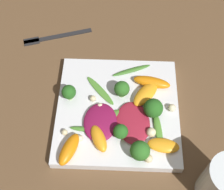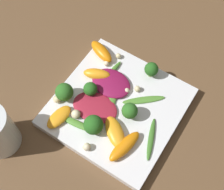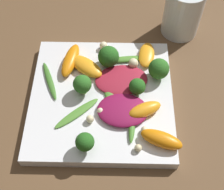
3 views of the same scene
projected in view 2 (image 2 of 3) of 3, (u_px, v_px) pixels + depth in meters
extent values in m
plane|color=brown|center=(117.00, 109.00, 0.66)|extent=(2.40, 2.40, 0.00)
cube|color=white|center=(117.00, 107.00, 0.65)|extent=(0.25, 0.25, 0.02)
ellipsoid|color=maroon|center=(95.00, 107.00, 0.64)|extent=(0.10, 0.08, 0.01)
ellipsoid|color=maroon|center=(111.00, 83.00, 0.66)|extent=(0.09, 0.07, 0.01)
ellipsoid|color=orange|center=(97.00, 74.00, 0.67)|extent=(0.06, 0.05, 0.02)
ellipsoid|color=orange|center=(101.00, 52.00, 0.70)|extent=(0.07, 0.05, 0.02)
ellipsoid|color=orange|center=(59.00, 117.00, 0.62)|extent=(0.04, 0.06, 0.01)
ellipsoid|color=orange|center=(124.00, 146.00, 0.59)|extent=(0.04, 0.08, 0.02)
ellipsoid|color=orange|center=(115.00, 133.00, 0.61)|extent=(0.08, 0.07, 0.02)
cylinder|color=#7A9E51|center=(94.00, 128.00, 0.61)|extent=(0.01, 0.01, 0.01)
sphere|color=#26601E|center=(93.00, 125.00, 0.60)|extent=(0.04, 0.04, 0.04)
cylinder|color=#7A9E51|center=(129.00, 114.00, 0.63)|extent=(0.01, 0.01, 0.01)
sphere|color=#2D6B23|center=(130.00, 111.00, 0.61)|extent=(0.03, 0.03, 0.03)
cylinder|color=#84AD5B|center=(65.00, 96.00, 0.65)|extent=(0.01, 0.01, 0.01)
sphere|color=#2D6B23|center=(64.00, 92.00, 0.63)|extent=(0.04, 0.04, 0.04)
cylinder|color=#7A9E51|center=(91.00, 92.00, 0.65)|extent=(0.01, 0.01, 0.01)
sphere|color=#26601E|center=(90.00, 89.00, 0.64)|extent=(0.03, 0.03, 0.03)
cylinder|color=#84AD5B|center=(151.00, 73.00, 0.67)|extent=(0.01, 0.01, 0.01)
sphere|color=#26601E|center=(151.00, 69.00, 0.66)|extent=(0.03, 0.03, 0.03)
ellipsoid|color=#518E33|center=(77.00, 124.00, 0.62)|extent=(0.08, 0.02, 0.01)
ellipsoid|color=#47842D|center=(112.00, 71.00, 0.68)|extent=(0.01, 0.06, 0.01)
ellipsoid|color=#518E33|center=(112.00, 101.00, 0.65)|extent=(0.04, 0.08, 0.01)
ellipsoid|color=#518E33|center=(144.00, 100.00, 0.65)|extent=(0.08, 0.07, 0.00)
ellipsoid|color=#3D7528|center=(151.00, 139.00, 0.61)|extent=(0.04, 0.09, 0.01)
sphere|color=beige|center=(106.00, 63.00, 0.69)|extent=(0.01, 0.01, 0.01)
sphere|color=beige|center=(128.00, 91.00, 0.65)|extent=(0.01, 0.01, 0.01)
sphere|color=beige|center=(122.00, 88.00, 0.66)|extent=(0.01, 0.01, 0.01)
sphere|color=beige|center=(118.00, 56.00, 0.70)|extent=(0.01, 0.01, 0.01)
sphere|color=beige|center=(57.00, 99.00, 0.64)|extent=(0.02, 0.02, 0.02)
sphere|color=beige|center=(76.00, 114.00, 0.62)|extent=(0.02, 0.02, 0.02)
sphere|color=beige|center=(137.00, 89.00, 0.66)|extent=(0.01, 0.01, 0.01)
sphere|color=beige|center=(87.00, 147.00, 0.59)|extent=(0.02, 0.02, 0.02)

